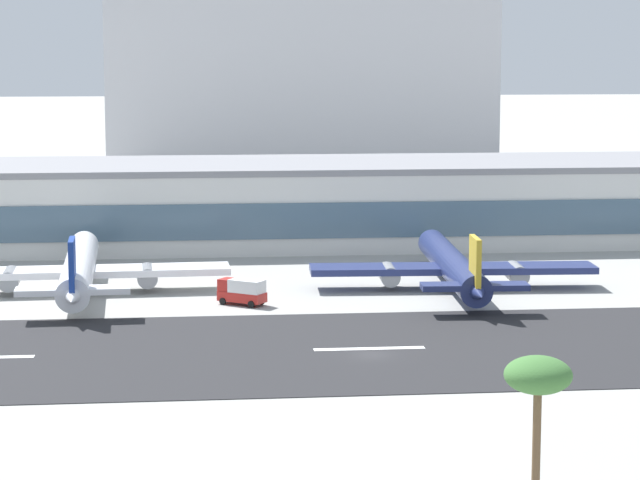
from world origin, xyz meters
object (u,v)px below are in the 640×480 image
object	(u,v)px
distant_hotel_block	(300,74)
airliner_gold_tail_gate_2	(454,267)
service_box_truck_1	(242,291)
palm_tree_0	(538,381)
terminal_building	(240,203)
airliner_navy_tail_gate_1	(79,271)

from	to	relation	value
distant_hotel_block	airliner_gold_tail_gate_2	size ratio (longest dim) A/B	2.13
service_box_truck_1	palm_tree_0	distance (m)	84.48
terminal_building	palm_tree_0	bearing A→B (deg)	-84.28
airliner_navy_tail_gate_1	terminal_building	bearing A→B (deg)	-30.23
distant_hotel_block	palm_tree_0	bearing A→B (deg)	-91.57
terminal_building	airliner_gold_tail_gate_2	distance (m)	52.40
airliner_gold_tail_gate_2	service_box_truck_1	size ratio (longest dim) A/B	7.23
terminal_building	service_box_truck_1	xyz separation A→B (m)	(-2.13, -52.61, -4.86)
palm_tree_0	airliner_gold_tail_gate_2	bearing A→B (deg)	81.91
distant_hotel_block	service_box_truck_1	world-z (taller)	distant_hotel_block
airliner_gold_tail_gate_2	distant_hotel_block	bearing A→B (deg)	4.69
airliner_navy_tail_gate_1	service_box_truck_1	xyz separation A→B (m)	(20.89, -9.61, -1.31)
terminal_building	distant_hotel_block	world-z (taller)	distant_hotel_block
airliner_navy_tail_gate_1	airliner_gold_tail_gate_2	world-z (taller)	airliner_navy_tail_gate_1
distant_hotel_block	service_box_truck_1	xyz separation A→B (m)	(-22.84, -178.64, -22.84)
terminal_building	airliner_navy_tail_gate_1	size ratio (longest dim) A/B	4.51
airliner_navy_tail_gate_1	airliner_gold_tail_gate_2	distance (m)	49.40
terminal_building	airliner_navy_tail_gate_1	xyz separation A→B (m)	(-23.02, -43.00, -3.54)
terminal_building	palm_tree_0	xyz separation A→B (m)	(13.54, -135.14, 4.18)
terminal_building	airliner_navy_tail_gate_1	world-z (taller)	terminal_building
airliner_navy_tail_gate_1	palm_tree_0	xyz separation A→B (m)	(36.56, -92.13, 7.72)
palm_tree_0	distant_hotel_block	bearing A→B (deg)	88.43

